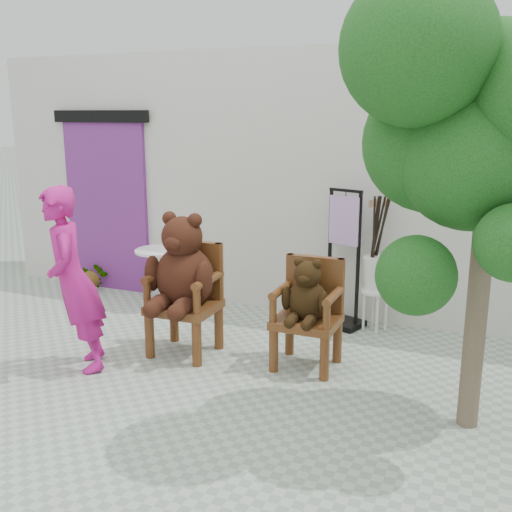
# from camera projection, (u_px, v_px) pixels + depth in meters

# --- Properties ---
(ground_plane) EXTENTS (60.00, 60.00, 0.00)m
(ground_plane) POSITION_uv_depth(u_px,v_px,m) (233.00, 418.00, 4.62)
(ground_plane) COLOR #9FA897
(ground_plane) RESTS_ON ground
(back_wall) EXTENTS (9.00, 1.00, 3.00)m
(back_wall) POSITION_uv_depth(u_px,v_px,m) (343.00, 182.00, 7.05)
(back_wall) COLOR silver
(back_wall) RESTS_ON ground
(doorway) EXTENTS (1.40, 0.11, 2.33)m
(doorway) POSITION_uv_depth(u_px,v_px,m) (107.00, 202.00, 7.79)
(doorway) COLOR #6F2879
(doorway) RESTS_ON ground
(chair_big) EXTENTS (0.69, 0.73, 1.40)m
(chair_big) POSITION_uv_depth(u_px,v_px,m) (184.00, 276.00, 5.71)
(chair_big) COLOR #4B2710
(chair_big) RESTS_ON ground
(chair_small) EXTENTS (0.57, 0.56, 1.04)m
(chair_small) POSITION_uv_depth(u_px,v_px,m) (308.00, 302.00, 5.45)
(chair_small) COLOR #4B2710
(chair_small) RESTS_ON ground
(person) EXTENTS (0.70, 0.73, 1.68)m
(person) POSITION_uv_depth(u_px,v_px,m) (73.00, 281.00, 5.33)
(person) COLOR #BA167B
(person) RESTS_ON ground
(cafe_table) EXTENTS (0.60, 0.60, 0.70)m
(cafe_table) POSITION_uv_depth(u_px,v_px,m) (161.00, 271.00, 7.20)
(cafe_table) COLOR white
(cafe_table) RESTS_ON ground
(display_stand) EXTENTS (0.54, 0.47, 1.51)m
(display_stand) POSITION_uv_depth(u_px,v_px,m) (343.00, 274.00, 6.50)
(display_stand) COLOR black
(display_stand) RESTS_ON ground
(stool_bucket) EXTENTS (0.32, 0.32, 1.45)m
(stool_bucket) POSITION_uv_depth(u_px,v_px,m) (377.00, 273.00, 6.35)
(stool_bucket) COLOR white
(stool_bucket) RESTS_ON ground
(tree) EXTENTS (1.82, 1.73, 3.18)m
(tree) POSITION_uv_depth(u_px,v_px,m) (488.00, 123.00, 4.00)
(tree) COLOR brown
(tree) RESTS_ON ground
(potted_plant) EXTENTS (0.45, 0.42, 0.40)m
(potted_plant) POSITION_uv_depth(u_px,v_px,m) (92.00, 276.00, 7.86)
(potted_plant) COLOR #0F3811
(potted_plant) RESTS_ON ground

